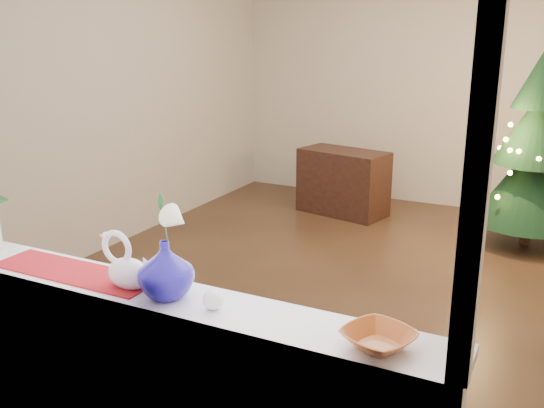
% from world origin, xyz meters
% --- Properties ---
extents(ground, '(5.00, 5.00, 0.00)m').
position_xyz_m(ground, '(0.00, 0.00, 0.00)').
color(ground, '#352215').
rests_on(ground, ground).
extents(wall_back, '(4.50, 0.10, 2.70)m').
position_xyz_m(wall_back, '(0.00, 2.50, 1.35)').
color(wall_back, beige).
rests_on(wall_back, ground).
extents(wall_front, '(4.50, 0.10, 2.70)m').
position_xyz_m(wall_front, '(0.00, -2.50, 1.35)').
color(wall_front, beige).
rests_on(wall_front, ground).
extents(wall_left, '(0.10, 5.00, 2.70)m').
position_xyz_m(wall_left, '(-2.25, 0.00, 1.35)').
color(wall_left, beige).
rests_on(wall_left, ground).
extents(windowsill, '(2.20, 0.26, 0.04)m').
position_xyz_m(windowsill, '(0.00, -2.37, 0.90)').
color(windowsill, white).
rests_on(windowsill, window_apron).
extents(window_frame, '(2.22, 0.06, 1.60)m').
position_xyz_m(window_frame, '(0.00, -2.47, 1.70)').
color(window_frame, white).
rests_on(window_frame, windowsill).
extents(runner, '(0.70, 0.20, 0.01)m').
position_xyz_m(runner, '(-0.38, -2.37, 0.92)').
color(runner, maroon).
rests_on(runner, windowsill).
extents(swan, '(0.26, 0.17, 0.20)m').
position_xyz_m(swan, '(-0.10, -2.39, 1.02)').
color(swan, white).
rests_on(swan, windowsill).
extents(blue_vase, '(0.25, 0.25, 0.24)m').
position_xyz_m(blue_vase, '(0.07, -2.39, 1.04)').
color(blue_vase, '#110970').
rests_on(blue_vase, windowsill).
extents(lily, '(0.13, 0.07, 0.18)m').
position_xyz_m(lily, '(0.07, -2.39, 1.25)').
color(lily, white).
rests_on(lily, blue_vase).
extents(paperweight, '(0.09, 0.09, 0.07)m').
position_xyz_m(paperweight, '(0.27, -2.40, 0.95)').
color(paperweight, white).
rests_on(paperweight, windowsill).
extents(amber_dish, '(0.23, 0.23, 0.04)m').
position_xyz_m(amber_dish, '(0.84, -2.39, 0.94)').
color(amber_dish, '#A54D1C').
rests_on(amber_dish, windowsill).
extents(xmas_tree, '(1.20, 1.20, 1.72)m').
position_xyz_m(xmas_tree, '(0.99, 1.58, 0.86)').
color(xmas_tree, '#113219').
rests_on(xmas_tree, ground).
extents(side_table, '(0.95, 0.62, 0.66)m').
position_xyz_m(side_table, '(-0.79, 1.72, 0.33)').
color(side_table, black).
rests_on(side_table, ground).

